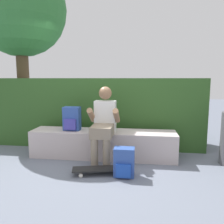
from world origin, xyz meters
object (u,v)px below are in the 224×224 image
at_px(backpack_on_bench, 72,119).
at_px(bench_main, 103,144).
at_px(skateboard_near_person, 101,169).
at_px(backpack_on_ground, 124,163).
at_px(person_skater, 104,122).

bearing_deg(backpack_on_bench, bench_main, 1.00).
height_order(skateboard_near_person, backpack_on_ground, backpack_on_ground).
height_order(backpack_on_bench, backpack_on_ground, backpack_on_bench).
xyz_separation_m(bench_main, skateboard_near_person, (0.09, -0.71, -0.15)).
relative_size(person_skater, backpack_on_bench, 3.02).
relative_size(bench_main, person_skater, 2.03).
xyz_separation_m(bench_main, person_skater, (0.05, -0.22, 0.43)).
bearing_deg(skateboard_near_person, backpack_on_ground, -3.80).
bearing_deg(person_skater, skateboard_near_person, -85.31).
xyz_separation_m(bench_main, backpack_on_ground, (0.42, -0.74, -0.04)).
distance_m(skateboard_near_person, backpack_on_ground, 0.35).
distance_m(person_skater, skateboard_near_person, 0.76).
bearing_deg(bench_main, person_skater, -76.16).
xyz_separation_m(person_skater, backpack_on_bench, (-0.59, 0.21, -0.00)).
relative_size(backpack_on_bench, backpack_on_ground, 1.00).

